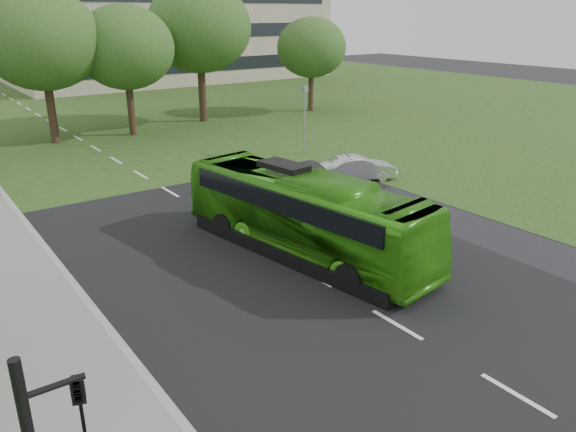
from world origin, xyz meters
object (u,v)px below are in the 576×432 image
Objects in this scene: tree_park_c at (125,48)px; bus at (304,214)px; tree_park_e at (311,48)px; camera_pole at (304,111)px; tree_park_d at (199,28)px; sedan at (358,168)px; tree_park_b at (41,40)px.

tree_park_c is 25.50m from bus.
tree_park_e is 1.93× the size of camera_pole.
bus is at bearing -109.86° from tree_park_d.
sedan is (-11.90, -19.60, -4.99)m from tree_park_e.
tree_park_d is at bearing 16.69° from sedan.
tree_park_c is at bearing -6.31° from tree_park_b.
tree_park_e reaches higher than bus.
tree_park_c reaches higher than tree_park_e.
tree_park_e is (17.50, 0.79, -0.64)m from tree_park_c.
bus reaches higher than sedan.
sedan is (8.36, 6.09, -0.88)m from bus.
tree_park_e is 16.96m from camera_pole.
tree_park_c is 7.30m from tree_park_d.
tree_park_d is at bearing 93.50° from camera_pole.
sedan is (11.06, -19.41, -6.30)m from tree_park_b.
tree_park_e is at bearing -6.20° from tree_park_d.
sedan is at bearing -97.71° from camera_pole.
tree_park_e is (10.57, -1.15, -1.85)m from tree_park_d.
sedan is 7.11m from camera_pole.
tree_park_c is 0.84× the size of tree_park_d.
tree_park_e is at bearing 43.17° from bus.
bus is at bearing -123.69° from camera_pole.
bus is 16.06m from camera_pole.
tree_park_b is 1.11× the size of tree_park_c.
tree_park_c is 2.16× the size of camera_pole.
tree_park_c reaches higher than sedan.
sedan is at bearing -60.32° from tree_park_b.
camera_pole reaches higher than sedan.
bus is 10.38m from sedan.
tree_park_c is at bearing 36.93° from sedan.
tree_park_e is 0.74× the size of bus.
bus is at bearing -96.34° from tree_park_c.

